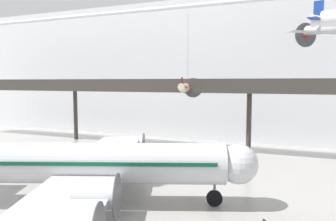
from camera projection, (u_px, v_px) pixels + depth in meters
The scene contains 6 objects.
hangar_back_wall at pixel (259, 69), 54.56m from camera, with size 140.00×3.00×24.66m.
mezzanine_walkway at pixel (248, 91), 45.12m from camera, with size 110.00×3.20×10.63m.
ceiling_truss_beam at pixel (248, 0), 42.21m from camera, with size 120.00×0.60×0.60m.
airliner_silver_main at pixel (81, 164), 26.95m from camera, with size 28.21×33.01×9.88m.
suspended_plane_cream_biplane at pixel (188, 87), 47.85m from camera, with size 8.57×6.98×12.34m.
suspended_plane_silver_racer at pixel (323, 29), 40.77m from camera, with size 8.25×7.65×5.51m.
Camera 1 is at (7.17, -17.57, 10.21)m, focal length 35.00 mm.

